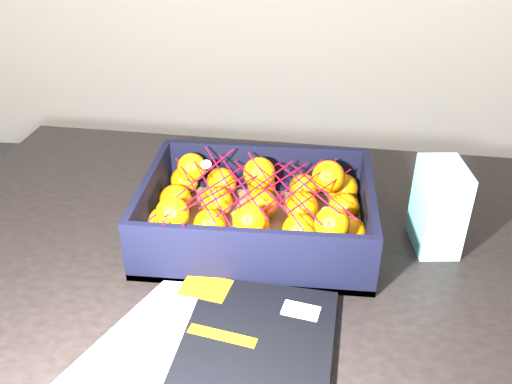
# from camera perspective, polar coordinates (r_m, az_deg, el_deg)

# --- Properties ---
(table) EXTENTS (1.24, 0.87, 0.75)m
(table) POSITION_cam_1_polar(r_m,az_deg,el_deg) (1.08, -1.50, -8.75)
(table) COLOR black
(table) RESTS_ON ground
(magazine_stack) EXTENTS (0.38, 0.34, 0.02)m
(magazine_stack) POSITION_cam_1_polar(r_m,az_deg,el_deg) (0.80, -4.39, -15.99)
(magazine_stack) COLOR #B8B8B4
(magazine_stack) RESTS_ON table
(produce_crate) EXTENTS (0.40, 0.30, 0.11)m
(produce_crate) POSITION_cam_1_polar(r_m,az_deg,el_deg) (1.01, 0.17, -2.84)
(produce_crate) COLOR olive
(produce_crate) RESTS_ON table
(clementine_heap) EXTENTS (0.38, 0.28, 0.11)m
(clementine_heap) POSITION_cam_1_polar(r_m,az_deg,el_deg) (1.00, 0.33, -2.02)
(clementine_heap) COLOR orange
(clementine_heap) RESTS_ON produce_crate
(mesh_net) EXTENTS (0.34, 0.27, 0.09)m
(mesh_net) POSITION_cam_1_polar(r_m,az_deg,el_deg) (0.96, -0.24, 0.34)
(mesh_net) COLOR red
(mesh_net) RESTS_ON clementine_heap
(retail_carton) EXTENTS (0.08, 0.11, 0.16)m
(retail_carton) POSITION_cam_1_polar(r_m,az_deg,el_deg) (1.01, 18.20, -1.45)
(retail_carton) COLOR white
(retail_carton) RESTS_ON table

